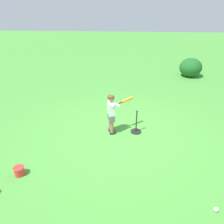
% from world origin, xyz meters
% --- Properties ---
extents(ground_plane, '(40.00, 40.00, 0.00)m').
position_xyz_m(ground_plane, '(0.00, 0.00, 0.00)').
color(ground_plane, '#479338').
extents(child_batter, '(0.67, 0.54, 1.08)m').
position_xyz_m(child_batter, '(-0.17, 0.21, 0.65)').
color(child_batter, '#232328').
rests_on(child_batter, ground).
extents(play_ball_midfield, '(0.08, 0.08, 0.08)m').
position_xyz_m(play_ball_midfield, '(1.74, -2.14, 0.04)').
color(play_ball_midfield, white).
rests_on(play_ball_midfield, ground).
extents(batting_tee, '(0.28, 0.28, 0.62)m').
position_xyz_m(batting_tee, '(0.46, 0.24, 0.10)').
color(batting_tee, black).
rests_on(batting_tee, ground).
extents(toy_bucket, '(0.22, 0.22, 0.19)m').
position_xyz_m(toy_bucket, '(-1.93, -1.52, 0.10)').
color(toy_bucket, red).
rests_on(toy_bucket, ground).
extents(shrub_left_background, '(0.98, 0.93, 0.83)m').
position_xyz_m(shrub_left_background, '(3.03, 5.14, 0.41)').
color(shrub_left_background, '#1E5B23').
rests_on(shrub_left_background, ground).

